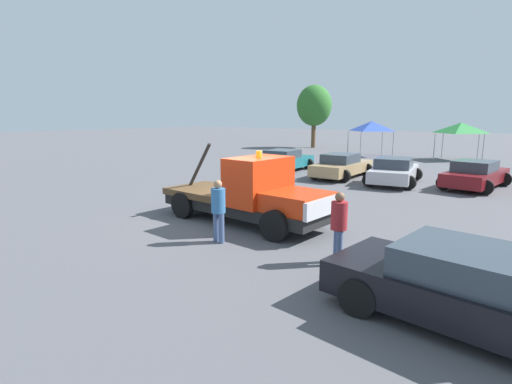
{
  "coord_description": "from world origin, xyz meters",
  "views": [
    {
      "loc": [
        7.76,
        -10.05,
        3.45
      ],
      "look_at": [
        0.5,
        0.0,
        1.05
      ],
      "focal_mm": 28.0,
      "sensor_mm": 36.0,
      "label": 1
    }
  ],
  "objects_px": {
    "tow_truck": "(252,195)",
    "person_at_hood": "(218,207)",
    "parked_car_teal": "(284,161)",
    "parked_car_silver": "(394,171)",
    "canopy_tent_green": "(461,128)",
    "traffic_cone": "(260,190)",
    "parked_car_tan": "(342,166)",
    "person_near_truck": "(339,223)",
    "foreground_car": "(478,291)",
    "tree_left": "(314,106)",
    "canopy_tent_blue": "(372,126)",
    "parked_car_maroon": "(475,175)"
  },
  "relations": [
    {
      "from": "parked_car_teal",
      "to": "parked_car_tan",
      "type": "height_order",
      "value": "same"
    },
    {
      "from": "person_at_hood",
      "to": "canopy_tent_green",
      "type": "height_order",
      "value": "canopy_tent_green"
    },
    {
      "from": "person_near_truck",
      "to": "person_at_hood",
      "type": "xyz_separation_m",
      "value": [
        -3.32,
        -0.44,
        0.01
      ]
    },
    {
      "from": "foreground_car",
      "to": "tree_left",
      "type": "distance_m",
      "value": 37.32
    },
    {
      "from": "parked_car_silver",
      "to": "traffic_cone",
      "type": "xyz_separation_m",
      "value": [
        -3.74,
        -6.5,
        -0.39
      ]
    },
    {
      "from": "parked_car_tan",
      "to": "canopy_tent_green",
      "type": "bearing_deg",
      "value": -15.18
    },
    {
      "from": "tow_truck",
      "to": "canopy_tent_green",
      "type": "distance_m",
      "value": 24.53
    },
    {
      "from": "parked_car_maroon",
      "to": "tree_left",
      "type": "xyz_separation_m",
      "value": [
        -17.69,
        17.16,
        3.76
      ]
    },
    {
      "from": "parked_car_silver",
      "to": "canopy_tent_blue",
      "type": "xyz_separation_m",
      "value": [
        -5.98,
        13.02,
        1.87
      ]
    },
    {
      "from": "foreground_car",
      "to": "parked_car_silver",
      "type": "relative_size",
      "value": 1.09
    },
    {
      "from": "tow_truck",
      "to": "traffic_cone",
      "type": "relative_size",
      "value": 11.18
    },
    {
      "from": "parked_car_silver",
      "to": "canopy_tent_blue",
      "type": "distance_m",
      "value": 14.45
    },
    {
      "from": "canopy_tent_blue",
      "to": "traffic_cone",
      "type": "relative_size",
      "value": 5.4
    },
    {
      "from": "canopy_tent_blue",
      "to": "canopy_tent_green",
      "type": "xyz_separation_m",
      "value": [
        6.66,
        1.02,
        -0.05
      ]
    },
    {
      "from": "parked_car_tan",
      "to": "parked_car_maroon",
      "type": "bearing_deg",
      "value": -84.99
    },
    {
      "from": "parked_car_tan",
      "to": "parked_car_maroon",
      "type": "height_order",
      "value": "same"
    },
    {
      "from": "foreground_car",
      "to": "canopy_tent_green",
      "type": "bearing_deg",
      "value": 107.35
    },
    {
      "from": "tow_truck",
      "to": "person_at_hood",
      "type": "relative_size",
      "value": 3.54
    },
    {
      "from": "canopy_tent_blue",
      "to": "tree_left",
      "type": "bearing_deg",
      "value": 147.96
    },
    {
      "from": "traffic_cone",
      "to": "tree_left",
      "type": "bearing_deg",
      "value": 112.91
    },
    {
      "from": "foreground_car",
      "to": "parked_car_teal",
      "type": "height_order",
      "value": "same"
    },
    {
      "from": "parked_car_teal",
      "to": "parked_car_tan",
      "type": "relative_size",
      "value": 1.0
    },
    {
      "from": "parked_car_teal",
      "to": "canopy_tent_green",
      "type": "relative_size",
      "value": 1.56
    },
    {
      "from": "parked_car_tan",
      "to": "person_near_truck",
      "type": "bearing_deg",
      "value": -156.34
    },
    {
      "from": "canopy_tent_green",
      "to": "traffic_cone",
      "type": "relative_size",
      "value": 5.54
    },
    {
      "from": "foreground_car",
      "to": "person_near_truck",
      "type": "height_order",
      "value": "person_near_truck"
    },
    {
      "from": "canopy_tent_green",
      "to": "tree_left",
      "type": "height_order",
      "value": "tree_left"
    },
    {
      "from": "tow_truck",
      "to": "tree_left",
      "type": "height_order",
      "value": "tree_left"
    },
    {
      "from": "person_at_hood",
      "to": "parked_car_silver",
      "type": "xyz_separation_m",
      "value": [
        0.93,
        12.44,
        -0.35
      ]
    },
    {
      "from": "canopy_tent_blue",
      "to": "canopy_tent_green",
      "type": "height_order",
      "value": "canopy_tent_blue"
    },
    {
      "from": "canopy_tent_green",
      "to": "traffic_cone",
      "type": "xyz_separation_m",
      "value": [
        -4.43,
        -20.54,
        -2.22
      ]
    },
    {
      "from": "tow_truck",
      "to": "tree_left",
      "type": "relative_size",
      "value": 0.94
    },
    {
      "from": "parked_car_silver",
      "to": "parked_car_teal",
      "type": "bearing_deg",
      "value": 75.47
    },
    {
      "from": "person_at_hood",
      "to": "tree_left",
      "type": "xyz_separation_m",
      "value": [
        -13.23,
        30.57,
        3.41
      ]
    },
    {
      "from": "person_at_hood",
      "to": "parked_car_maroon",
      "type": "height_order",
      "value": "person_at_hood"
    },
    {
      "from": "canopy_tent_blue",
      "to": "tow_truck",
      "type": "bearing_deg",
      "value": -78.74
    },
    {
      "from": "parked_car_silver",
      "to": "tree_left",
      "type": "relative_size",
      "value": 0.71
    },
    {
      "from": "person_near_truck",
      "to": "person_at_hood",
      "type": "bearing_deg",
      "value": 147.53
    },
    {
      "from": "person_at_hood",
      "to": "traffic_cone",
      "type": "xyz_separation_m",
      "value": [
        -2.82,
        5.94,
        -0.75
      ]
    },
    {
      "from": "person_near_truck",
      "to": "canopy_tent_green",
      "type": "relative_size",
      "value": 0.56
    },
    {
      "from": "foreground_car",
      "to": "person_at_hood",
      "type": "xyz_separation_m",
      "value": [
        -6.38,
        0.96,
        0.35
      ]
    },
    {
      "from": "tow_truck",
      "to": "person_at_hood",
      "type": "bearing_deg",
      "value": -74.3
    },
    {
      "from": "parked_car_teal",
      "to": "parked_car_maroon",
      "type": "xyz_separation_m",
      "value": [
        10.56,
        0.25,
        -0.0
      ]
    },
    {
      "from": "person_near_truck",
      "to": "person_at_hood",
      "type": "height_order",
      "value": "person_at_hood"
    },
    {
      "from": "parked_car_silver",
      "to": "canopy_tent_green",
      "type": "distance_m",
      "value": 14.18
    },
    {
      "from": "parked_car_teal",
      "to": "parked_car_silver",
      "type": "xyz_separation_m",
      "value": [
        7.02,
        -0.73,
        -0.0
      ]
    },
    {
      "from": "person_near_truck",
      "to": "parked_car_teal",
      "type": "relative_size",
      "value": 0.36
    },
    {
      "from": "person_at_hood",
      "to": "canopy_tent_blue",
      "type": "distance_m",
      "value": 26.0
    },
    {
      "from": "parked_car_maroon",
      "to": "tree_left",
      "type": "bearing_deg",
      "value": 54.59
    },
    {
      "from": "canopy_tent_green",
      "to": "parked_car_silver",
      "type": "bearing_deg",
      "value": -92.79
    }
  ]
}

